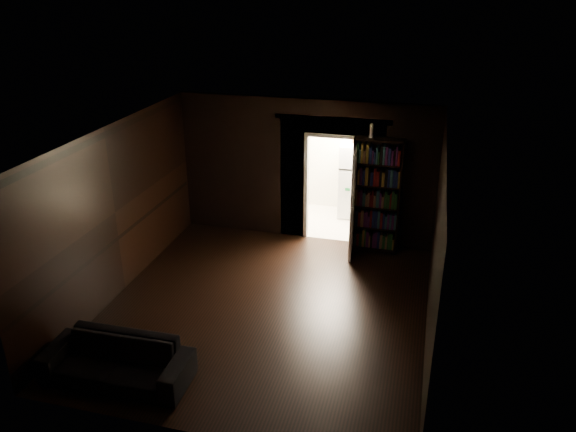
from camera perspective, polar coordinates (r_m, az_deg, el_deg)
name	(u,v)px	position (r m, az deg, el deg)	size (l,w,h in m)	color
ground	(266,308)	(9.10, -2.27, -9.35)	(5.50, 5.50, 0.00)	black
room_walls	(282,187)	(9.26, -0.59, 2.97)	(5.02, 5.61, 2.84)	black
kitchen_alcove	(340,165)	(11.91, 5.34, 5.20)	(2.20, 1.80, 2.60)	beige
sofa	(116,355)	(7.83, -17.09, -13.35)	(1.94, 0.84, 0.75)	black
bookshelf	(376,196)	(10.60, 8.92, 2.04)	(0.90, 0.32, 2.20)	black
refrigerator	(358,180)	(12.21, 7.10, 3.68)	(0.74, 0.68, 1.65)	white
door	(353,202)	(10.45, 6.62, 1.39)	(0.85, 0.05, 2.05)	white
figurine	(371,130)	(10.27, 8.47, 8.60)	(0.09, 0.09, 0.26)	white
bottles	(364,138)	(11.85, 7.75, 7.81)	(0.56, 0.07, 0.23)	black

